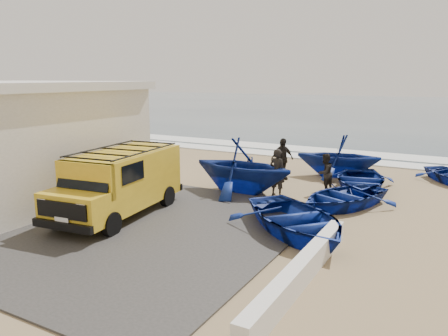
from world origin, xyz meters
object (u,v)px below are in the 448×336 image
at_px(fisherman_middle, 325,173).
at_px(boat_near_right, 343,196).
at_px(boat_mid_left, 242,165).
at_px(boat_far_left, 338,156).
at_px(van, 120,180).
at_px(fisherman_back, 282,159).
at_px(boat_near_left, 296,219).
at_px(boat_mid_right, 360,180).
at_px(parapet, 301,271).
at_px(fisherman_front, 277,172).

bearing_deg(fisherman_middle, boat_near_right, 51.81).
distance_m(boat_mid_left, boat_far_left, 5.29).
bearing_deg(fisherman_middle, boat_mid_left, -41.08).
distance_m(van, fisherman_middle, 7.97).
xyz_separation_m(fisherman_middle, fisherman_back, (-2.27, 1.18, 0.16)).
height_order(boat_mid_left, fisherman_middle, boat_mid_left).
relative_size(van, fisherman_back, 2.86).
xyz_separation_m(boat_near_left, boat_far_left, (-0.91, 8.07, 0.51)).
bearing_deg(fisherman_middle, boat_mid_right, 146.63).
bearing_deg(van, parapet, -21.28).
distance_m(boat_mid_right, boat_far_left, 2.54).
xyz_separation_m(parapet, fisherman_middle, (-1.83, 7.96, 0.49)).
bearing_deg(parapet, boat_near_right, 96.14).
xyz_separation_m(van, fisherman_front, (3.58, 4.71, -0.26)).
height_order(boat_near_left, boat_near_right, boat_near_left).
height_order(fisherman_front, fisherman_back, fisherman_back).
height_order(boat_near_left, boat_mid_left, boat_mid_left).
distance_m(boat_near_left, fisherman_middle, 5.16).
distance_m(boat_mid_left, boat_mid_right, 4.81).
distance_m(boat_near_left, boat_near_right, 3.38).
bearing_deg(boat_far_left, fisherman_middle, -6.28).
relative_size(boat_near_right, fisherman_front, 2.05).
distance_m(van, boat_mid_right, 9.45).
relative_size(parapet, boat_mid_right, 1.50).
relative_size(van, boat_near_right, 1.41).
distance_m(fisherman_front, fisherman_middle, 2.05).
xyz_separation_m(boat_mid_left, fisherman_front, (1.42, 0.18, -0.16)).
relative_size(boat_near_left, boat_far_left, 1.19).
relative_size(boat_near_right, boat_mid_left, 0.91).
distance_m(boat_mid_right, fisherman_middle, 1.54).
xyz_separation_m(boat_near_right, boat_mid_right, (0.01, 2.69, 0.03)).
relative_size(boat_mid_right, boat_far_left, 1.09).
height_order(boat_mid_left, boat_far_left, boat_mid_left).
height_order(van, boat_near_right, van).
bearing_deg(fisherman_middle, van, -20.33).
xyz_separation_m(boat_far_left, fisherman_middle, (0.25, -2.96, -0.20)).
xyz_separation_m(parapet, van, (-6.81, 1.76, 0.90)).
bearing_deg(boat_far_left, boat_near_left, -4.61).
height_order(boat_mid_right, fisherman_middle, fisherman_middle).
relative_size(boat_mid_left, fisherman_back, 2.21).
distance_m(parapet, boat_mid_right, 8.91).
xyz_separation_m(boat_near_left, boat_mid_right, (0.51, 6.03, -0.04)).
bearing_deg(parapet, boat_mid_left, 126.46).
relative_size(boat_near_right, boat_far_left, 1.02).
bearing_deg(fisherman_back, fisherman_middle, -78.37).
bearing_deg(fisherman_front, boat_far_left, -94.08).
xyz_separation_m(boat_near_right, fisherman_front, (-2.57, 0.28, 0.53)).
bearing_deg(fisherman_front, parapet, 127.09).
height_order(boat_far_left, fisherman_back, boat_far_left).
relative_size(boat_near_left, fisherman_middle, 2.86).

